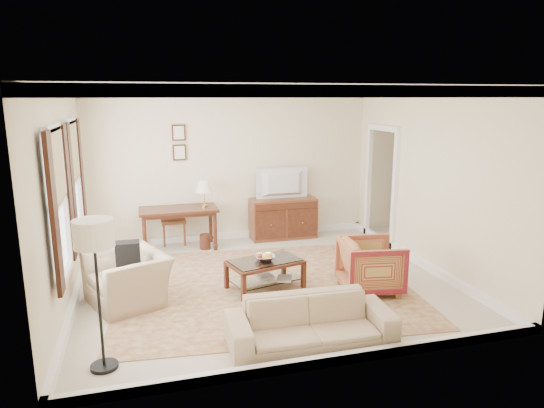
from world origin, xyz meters
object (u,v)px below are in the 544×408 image
sideboard (283,218)px  striped_armchair (371,263)px  tv (284,174)px  writing_desk (179,214)px  coffee_table (265,267)px  sofa (311,315)px  club_armchair (127,270)px

sideboard → striped_armchair: (0.43, -2.96, 0.02)m
sideboard → tv: 0.90m
writing_desk → coffee_table: size_ratio=1.21×
tv → sideboard: bearing=-90.0°
writing_desk → coffee_table: bearing=-65.5°
writing_desk → striped_armchair: bearing=-48.2°
writing_desk → tv: bearing=4.2°
sideboard → coffee_table: 2.67m
sofa → writing_desk: bearing=107.7°
writing_desk → sofa: writing_desk is taller
sideboard → writing_desk: bearing=-175.2°
sideboard → sofa: (-0.95, -4.22, -0.03)m
writing_desk → tv: (2.07, 0.15, 0.64)m
sideboard → coffee_table: sideboard is taller
club_armchair → coffee_table: bearing=67.0°
sideboard → tv: (0.00, -0.02, 0.90)m
tv → sofa: tv is taller
writing_desk → coffee_table: (1.04, -2.29, -0.32)m
coffee_table → striped_armchair: striped_armchair is taller
club_armchair → sofa: (2.01, -1.78, -0.10)m
coffee_table → striped_armchair: 1.53m
writing_desk → coffee_table: writing_desk is taller
sideboard → coffee_table: bearing=-112.5°
coffee_table → club_armchair: bearing=179.3°
coffee_table → club_armchair: club_armchair is taller
writing_desk → sofa: (1.12, -4.04, -0.30)m
striped_armchair → sideboard: bearing=16.9°
striped_armchair → writing_desk: bearing=50.5°
writing_desk → striped_armchair: 3.75m
tv → club_armchair: bearing=39.3°
sofa → striped_armchair: bearing=44.6°
tv → coffee_table: (-1.02, -2.45, -0.96)m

